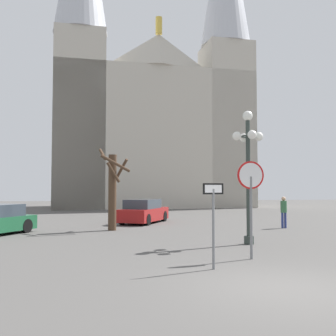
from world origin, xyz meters
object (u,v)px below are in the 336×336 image
object	(u,v)px
street_lamp	(248,159)
parked_car_near_red	(144,212)
bare_tree	(113,188)
cathedral	(153,98)
stop_sign	(251,190)
one_way_arrow_sign	(213,214)
pedestrian_walking	(284,209)

from	to	relation	value
street_lamp	parked_car_near_red	size ratio (longest dim) A/B	1.07
bare_tree	cathedral	bearing A→B (deg)	78.29
stop_sign	parked_car_near_red	world-z (taller)	stop_sign
stop_sign	bare_tree	size ratio (longest dim) A/B	0.70
street_lamp	stop_sign	bearing A→B (deg)	-109.32
bare_tree	stop_sign	bearing A→B (deg)	-65.65
cathedral	one_way_arrow_sign	size ratio (longest dim) A/B	17.12
cathedral	one_way_arrow_sign	xyz separation A→B (m)	(-2.46, -33.19, -10.72)
cathedral	parked_car_near_red	size ratio (longest dim) A/B	8.08
parked_car_near_red	pedestrian_walking	world-z (taller)	pedestrian_walking
cathedral	street_lamp	bearing A→B (deg)	-89.87
bare_tree	pedestrian_walking	bearing A→B (deg)	-1.85
bare_tree	pedestrian_walking	size ratio (longest dim) A/B	2.49
pedestrian_walking	street_lamp	bearing A→B (deg)	-126.32
bare_tree	parked_car_near_red	bearing A→B (deg)	63.94
stop_sign	one_way_arrow_sign	size ratio (longest dim) A/B	1.31
bare_tree	street_lamp	bearing A→B (deg)	-48.78
cathedral	pedestrian_walking	bearing A→B (deg)	-80.46
stop_sign	one_way_arrow_sign	world-z (taller)	stop_sign
cathedral	bare_tree	distance (m)	25.92
parked_car_near_red	street_lamp	bearing A→B (deg)	-72.61
one_way_arrow_sign	cathedral	bearing A→B (deg)	85.77
street_lamp	pedestrian_walking	world-z (taller)	street_lamp
stop_sign	street_lamp	size ratio (longest dim) A/B	0.58
stop_sign	pedestrian_walking	bearing A→B (deg)	59.13
one_way_arrow_sign	bare_tree	xyz separation A→B (m)	(-2.39, 9.80, 0.66)
stop_sign	parked_car_near_red	distance (m)	12.72
stop_sign	bare_tree	world-z (taller)	bare_tree
street_lamp	bare_tree	bearing A→B (deg)	131.22
cathedral	stop_sign	distance (m)	33.52
stop_sign	pedestrian_walking	distance (m)	9.70
street_lamp	one_way_arrow_sign	bearing A→B (deg)	-121.01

